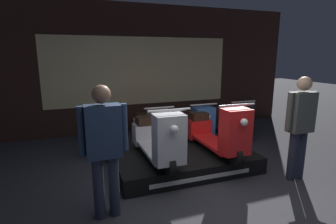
% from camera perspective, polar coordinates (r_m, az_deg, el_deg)
% --- Properties ---
extents(ground_plane, '(30.00, 30.00, 0.00)m').
position_cam_1_polar(ground_plane, '(3.74, 10.18, -19.45)').
color(ground_plane, '#2D2D33').
extents(shop_wall_back, '(8.59, 0.09, 3.20)m').
position_cam_1_polar(shop_wall_back, '(6.84, -5.99, 9.28)').
color(shop_wall_back, '#331E19').
rests_on(shop_wall_back, ground_plane).
extents(display_platform, '(2.41, 1.28, 0.27)m').
position_cam_1_polar(display_platform, '(4.66, 3.87, -10.71)').
color(display_platform, black).
rests_on(display_platform, ground_plane).
extents(scooter_display_left, '(0.61, 1.72, 0.96)m').
position_cam_1_polar(scooter_display_left, '(4.24, -2.43, -5.69)').
color(scooter_display_left, black).
rests_on(scooter_display_left, display_platform).
extents(scooter_display_right, '(0.61, 1.72, 0.96)m').
position_cam_1_polar(scooter_display_right, '(4.67, 10.40, -4.20)').
color(scooter_display_right, black).
rests_on(scooter_display_right, display_platform).
extents(scooter_backrow_0, '(0.61, 1.72, 0.96)m').
position_cam_1_polar(scooter_backrow_0, '(5.61, -13.24, -4.41)').
color(scooter_backrow_0, black).
rests_on(scooter_backrow_0, ground_plane).
extents(scooter_backrow_1, '(0.61, 1.72, 0.96)m').
position_cam_1_polar(scooter_backrow_1, '(5.79, -3.64, -3.57)').
color(scooter_backrow_1, black).
rests_on(scooter_backrow_1, ground_plane).
extents(scooter_backrow_2, '(0.61, 1.72, 0.96)m').
position_cam_1_polar(scooter_backrow_2, '(6.12, 5.14, -2.71)').
color(scooter_backrow_2, black).
rests_on(scooter_backrow_2, ground_plane).
extents(scooter_backrow_3, '(0.61, 1.72, 0.96)m').
position_cam_1_polar(scooter_backrow_3, '(6.58, 12.84, -1.91)').
color(scooter_backrow_3, black).
rests_on(scooter_backrow_3, ground_plane).
extents(person_left_browsing, '(0.57, 0.23, 1.63)m').
position_cam_1_polar(person_left_browsing, '(3.16, -13.76, -6.56)').
color(person_left_browsing, '#232838').
rests_on(person_left_browsing, ground_plane).
extents(person_right_browsing, '(0.55, 0.22, 1.64)m').
position_cam_1_polar(person_right_browsing, '(4.53, 26.86, -1.87)').
color(person_right_browsing, '#232838').
rests_on(person_right_browsing, ground_plane).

